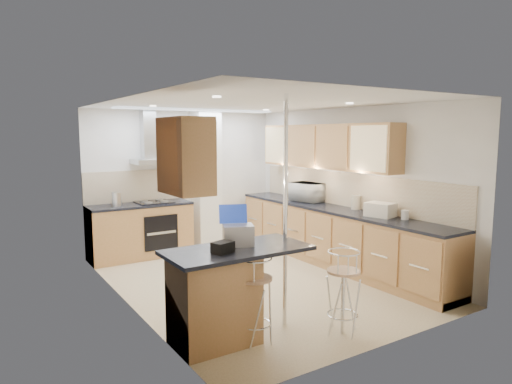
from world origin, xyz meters
TOP-DOWN VIEW (x-y plane):
  - ground at (0.00, 0.00)m, footprint 4.80×4.80m
  - room_shell at (0.32, 0.38)m, footprint 3.64×4.84m
  - right_counter at (1.50, 0.00)m, footprint 0.63×4.40m
  - back_counter at (-0.95, 2.10)m, footprint 1.70×0.63m
  - peninsula at (-1.12, -1.45)m, footprint 1.47×0.72m
  - microwave at (1.60, 0.77)m, footprint 0.50×0.65m
  - laptop at (-1.05, -1.34)m, footprint 0.38×0.34m
  - bag at (-1.34, -1.53)m, footprint 0.23×0.20m
  - bar_stool_near at (-1.04, -1.65)m, footprint 0.46×0.46m
  - bar_stool_end at (-0.15, -1.96)m, footprint 0.50×0.50m
  - jar_a at (1.62, 1.17)m, footprint 0.16×0.16m
  - jar_b at (1.62, 1.25)m, footprint 0.14×0.14m
  - jar_c at (1.69, -0.28)m, footprint 0.14×0.14m
  - jar_d at (1.64, -1.26)m, footprint 0.12×0.12m
  - bread_bin at (1.54, -0.92)m, footprint 0.38×0.44m
  - kettle at (-1.35, 2.03)m, footprint 0.16×0.16m

SIDE VIEW (x-z plane):
  - ground at x=0.00m, z-range 0.00..0.00m
  - bar_stool_near at x=-1.04m, z-range 0.00..0.89m
  - bar_stool_end at x=-0.15m, z-range 0.00..0.89m
  - back_counter at x=-0.95m, z-range 0.00..0.92m
  - right_counter at x=1.50m, z-range 0.00..0.92m
  - peninsula at x=-1.12m, z-range 0.01..0.95m
  - jar_d at x=1.64m, z-range 0.92..1.05m
  - bag at x=-1.34m, z-range 0.94..1.05m
  - jar_b at x=1.62m, z-range 0.92..1.07m
  - jar_a at x=1.62m, z-range 0.92..1.09m
  - bread_bin at x=1.54m, z-range 0.92..1.12m
  - jar_c at x=1.69m, z-range 0.92..1.14m
  - kettle at x=-1.35m, z-range 0.92..1.15m
  - laptop at x=-1.05m, z-range 0.94..1.15m
  - microwave at x=1.60m, z-range 0.92..1.24m
  - room_shell at x=0.32m, z-range 0.29..2.80m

